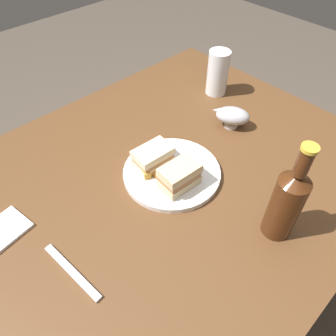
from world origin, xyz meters
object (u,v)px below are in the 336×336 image
at_px(cider_bottle, 287,202).
at_px(sandwich_half_right, 179,177).
at_px(fork, 72,272).
at_px(napkin, 3,231).
at_px(plate, 172,172).
at_px(pint_glass, 217,75).
at_px(gravy_boat, 232,116).
at_px(sandwich_half_left, 154,156).

bearing_deg(cider_bottle, sandwich_half_right, -72.23).
bearing_deg(fork, napkin, 12.48).
relative_size(plate, pint_glass, 1.72).
distance_m(pint_glass, napkin, 0.82).
bearing_deg(pint_glass, napkin, 3.09).
xyz_separation_m(sandwich_half_right, napkin, (0.39, -0.19, -0.04)).
distance_m(gravy_boat, napkin, 0.71).
xyz_separation_m(plate, pint_glass, (-0.40, -0.18, 0.06)).
relative_size(sandwich_half_right, gravy_boat, 0.84).
distance_m(sandwich_half_right, pint_glass, 0.48).
bearing_deg(pint_glass, sandwich_half_right, 29.22).
relative_size(sandwich_half_right, fork, 0.59).
relative_size(sandwich_half_right, pint_glass, 0.68).
height_order(sandwich_half_left, fork, sandwich_half_left).
distance_m(sandwich_half_left, napkin, 0.41).
height_order(plate, napkin, plate).
xyz_separation_m(sandwich_half_right, cider_bottle, (-0.08, 0.25, 0.06)).
height_order(sandwich_half_left, cider_bottle, cider_bottle).
distance_m(napkin, fork, 0.21).
xyz_separation_m(sandwich_half_left, pint_glass, (-0.41, -0.13, 0.02)).
xyz_separation_m(pint_glass, gravy_boat, (0.11, 0.16, -0.03)).
bearing_deg(sandwich_half_right, cider_bottle, 107.77).
relative_size(plate, gravy_boat, 2.13).
bearing_deg(cider_bottle, plate, -79.28).
bearing_deg(pint_glass, sandwich_half_left, 17.75).
bearing_deg(gravy_boat, sandwich_half_right, 13.46).
relative_size(sandwich_half_left, pint_glass, 0.69).
xyz_separation_m(gravy_boat, cider_bottle, (0.23, 0.32, 0.07)).
bearing_deg(pint_glass, gravy_boat, 54.94).
height_order(gravy_boat, fork, gravy_boat).
relative_size(napkin, fork, 0.61).
xyz_separation_m(gravy_boat, napkin, (0.70, -0.12, -0.04)).
distance_m(plate, sandwich_half_left, 0.07).
bearing_deg(cider_bottle, fork, -29.98).
bearing_deg(fork, pint_glass, -77.10).
bearing_deg(sandwich_half_left, pint_glass, -162.25).
bearing_deg(plate, sandwich_half_right, 65.34).
bearing_deg(pint_glass, plate, 24.97).
height_order(pint_glass, napkin, pint_glass).
xyz_separation_m(pint_glass, cider_bottle, (0.34, 0.48, 0.04)).
xyz_separation_m(sandwich_half_left, sandwich_half_right, (0.01, 0.10, 0.00)).
bearing_deg(gravy_boat, fork, 7.47).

